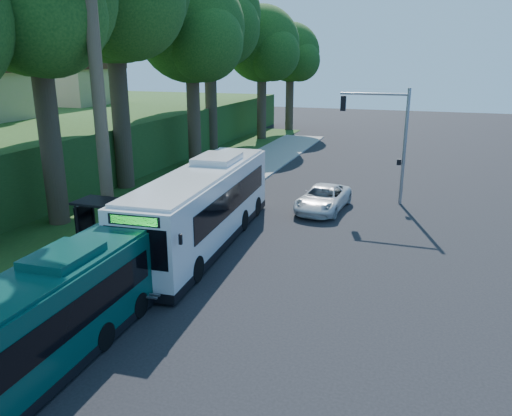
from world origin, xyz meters
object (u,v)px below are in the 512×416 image
at_px(white_bus, 204,205).
at_px(bus_shelter, 108,216).
at_px(teal_bus, 30,328).
at_px(pickup, 323,198).

bearing_deg(white_bus, bus_shelter, -144.75).
xyz_separation_m(bus_shelter, teal_bus, (3.45, -8.63, -0.26)).
bearing_deg(bus_shelter, white_bus, 38.85).
bearing_deg(teal_bus, bus_shelter, 109.99).
height_order(white_bus, teal_bus, white_bus).
height_order(white_bus, pickup, white_bus).
bearing_deg(pickup, white_bus, -116.36).
bearing_deg(pickup, teal_bus, -98.30).
bearing_deg(bus_shelter, teal_bus, -68.20).
distance_m(bus_shelter, teal_bus, 9.30).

